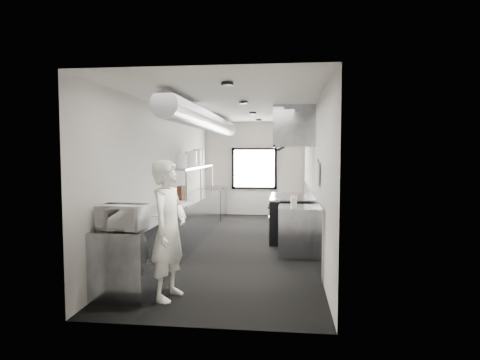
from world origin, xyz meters
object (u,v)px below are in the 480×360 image
(exhaust_hood, at_px, (293,129))
(plate_stack_b, at_px, (191,159))
(pass_shelf, at_px, (193,168))
(plate_stack_c, at_px, (196,158))
(prep_counter, at_px, (178,226))
(small_plate, at_px, (168,210))
(cutting_board, at_px, (177,203))
(squeeze_bottle_b, at_px, (295,202))
(squeeze_bottle_c, at_px, (293,201))
(deli_tub_b, at_px, (138,215))
(plate_stack_a, at_px, (182,161))
(microwave, at_px, (123,217))
(plate_stack_d, at_px, (199,157))
(line_cook, at_px, (169,230))
(squeeze_bottle_a, at_px, (293,203))
(deli_tub_a, at_px, (134,215))
(squeeze_bottle_d, at_px, (295,201))
(far_work_table, at_px, (212,203))
(squeeze_bottle_e, at_px, (294,200))
(range, at_px, (290,217))
(bottle_station, at_px, (296,231))
(knife_block, at_px, (182,192))

(exhaust_hood, xyz_separation_m, plate_stack_b, (-2.28, 0.10, -0.65))
(pass_shelf, bearing_deg, plate_stack_c, 88.48)
(prep_counter, relative_size, plate_stack_b, 17.56)
(plate_stack_c, bearing_deg, prep_counter, -88.97)
(small_plate, relative_size, cutting_board, 0.31)
(squeeze_bottle_b, distance_m, squeeze_bottle_c, 0.14)
(small_plate, bearing_deg, cutting_board, 94.96)
(deli_tub_b, relative_size, plate_stack_a, 0.47)
(plate_stack_b, xyz_separation_m, squeeze_bottle_b, (2.30, -1.62, -0.75))
(microwave, relative_size, squeeze_bottle_c, 2.77)
(microwave, height_order, deli_tub_b, microwave)
(small_plate, bearing_deg, microwave, -92.61)
(plate_stack_a, bearing_deg, plate_stack_d, 87.92)
(line_cook, distance_m, squeeze_bottle_a, 2.70)
(deli_tub_a, bearing_deg, squeeze_bottle_d, 37.10)
(far_work_table, height_order, plate_stack_b, plate_stack_b)
(pass_shelf, bearing_deg, plate_stack_d, 88.69)
(line_cook, height_order, cutting_board, line_cook)
(microwave, bearing_deg, squeeze_bottle_e, 54.93)
(range, bearing_deg, bottle_station, -85.43)
(pass_shelf, relative_size, plate_stack_b, 8.78)
(plate_stack_d, bearing_deg, small_plate, -87.78)
(pass_shelf, distance_m, squeeze_bottle_c, 2.88)
(knife_block, xyz_separation_m, squeeze_bottle_e, (2.40, -0.78, -0.05))
(pass_shelf, height_order, cutting_board, pass_shelf)
(prep_counter, relative_size, cutting_board, 9.24)
(plate_stack_c, relative_size, squeeze_bottle_a, 1.92)
(squeeze_bottle_d, bearing_deg, bottle_station, -84.67)
(bottle_station, height_order, cutting_board, cutting_board)
(plate_stack_b, bearing_deg, range, -2.61)
(squeeze_bottle_e, bearing_deg, plate_stack_d, 139.06)
(prep_counter, height_order, squeeze_bottle_c, squeeze_bottle_c)
(cutting_board, distance_m, squeeze_bottle_a, 2.25)
(squeeze_bottle_b, bearing_deg, far_work_table, 119.47)
(squeeze_bottle_c, xyz_separation_m, squeeze_bottle_e, (0.03, 0.30, -0.02))
(pass_shelf, height_order, bottle_station, pass_shelf)
(squeeze_bottle_b, bearing_deg, line_cook, -125.54)
(prep_counter, relative_size, squeeze_bottle_d, 34.87)
(deli_tub_b, height_order, plate_stack_d, plate_stack_d)
(plate_stack_c, distance_m, squeeze_bottle_b, 3.23)
(cutting_board, relative_size, squeeze_bottle_c, 3.32)
(line_cook, bearing_deg, microwave, 106.14)
(bottle_station, height_order, squeeze_bottle_e, squeeze_bottle_e)
(small_plate, xyz_separation_m, squeeze_bottle_e, (2.17, 1.04, 0.07))
(bottle_station, xyz_separation_m, small_plate, (-2.21, -0.73, 0.46))
(bottle_station, xyz_separation_m, plate_stack_d, (-2.33, 2.29, 1.32))
(exhaust_hood, xyz_separation_m, squeeze_bottle_a, (-0.03, -1.69, -1.39))
(small_plate, xyz_separation_m, cutting_board, (-0.07, 0.85, 0.00))
(plate_stack_b, relative_size, plate_stack_c, 0.92)
(microwave, relative_size, squeeze_bottle_d, 3.14)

